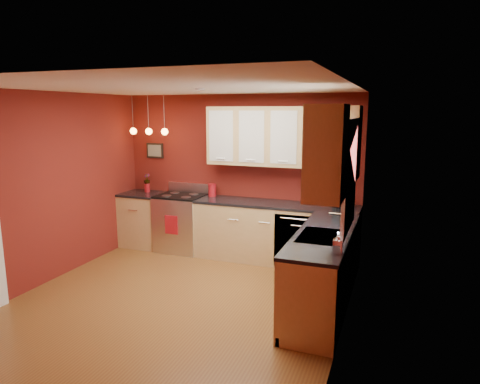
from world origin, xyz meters
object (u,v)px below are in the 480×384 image
at_px(gas_range, 181,222).
at_px(soap_pump, 338,243).
at_px(sink, 322,238).
at_px(coffee_maker, 339,200).
at_px(red_canister, 212,190).

bearing_deg(gas_range, soap_pump, -35.55).
bearing_deg(gas_range, sink, -29.78).
relative_size(sink, coffee_maker, 2.88).
bearing_deg(red_canister, soap_pump, -43.08).
bearing_deg(red_canister, coffee_maker, -3.44).
height_order(sink, red_canister, sink).
height_order(sink, coffee_maker, sink).
relative_size(gas_range, coffee_maker, 4.57).
relative_size(gas_range, soap_pump, 5.20).
distance_m(gas_range, soap_pump, 3.57).
distance_m(gas_range, red_canister, 0.78).
height_order(red_canister, coffee_maker, coffee_maker).
bearing_deg(coffee_maker, red_canister, 179.71).
distance_m(gas_range, sink, 3.05).
bearing_deg(red_canister, sink, -38.09).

